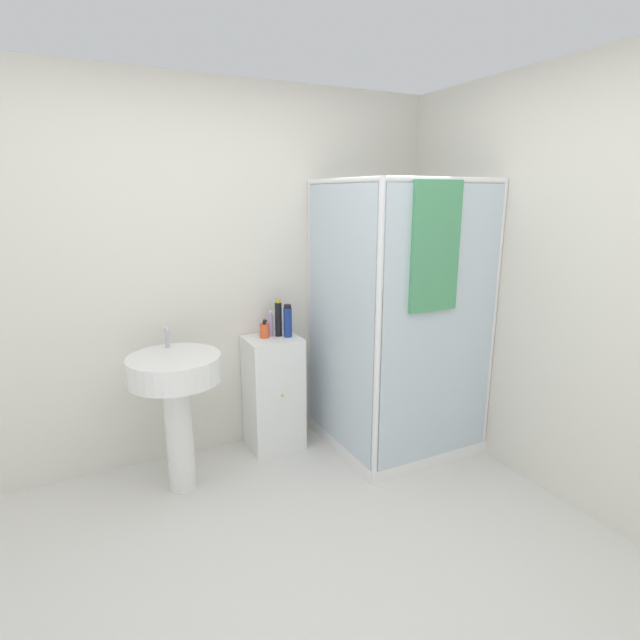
% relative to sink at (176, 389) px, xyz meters
% --- Properties ---
extents(ground_plane, '(12.00, 12.00, 0.00)m').
position_rel_sink_xyz_m(ground_plane, '(0.34, -1.25, -0.66)').
color(ground_plane, silver).
extents(wall_back, '(6.40, 0.06, 2.50)m').
position_rel_sink_xyz_m(wall_back, '(0.34, 0.45, 0.59)').
color(wall_back, silver).
rests_on(wall_back, ground_plane).
extents(wall_right, '(0.06, 6.40, 2.50)m').
position_rel_sink_xyz_m(wall_right, '(2.04, -1.25, 0.59)').
color(wall_right, silver).
rests_on(wall_right, ground_plane).
extents(shower_enclosure, '(0.94, 0.97, 1.88)m').
position_rel_sink_xyz_m(shower_enclosure, '(1.47, -0.14, -0.16)').
color(shower_enclosure, white).
rests_on(shower_enclosure, ground_plane).
extents(vanity_cabinet, '(0.37, 0.34, 0.82)m').
position_rel_sink_xyz_m(vanity_cabinet, '(0.71, 0.25, -0.25)').
color(vanity_cabinet, white).
rests_on(vanity_cabinet, ground_plane).
extents(sink, '(0.54, 0.54, 0.99)m').
position_rel_sink_xyz_m(sink, '(0.00, 0.00, 0.00)').
color(sink, white).
rests_on(sink, ground_plane).
extents(soap_dispenser, '(0.07, 0.07, 0.13)m').
position_rel_sink_xyz_m(soap_dispenser, '(0.67, 0.28, 0.21)').
color(soap_dispenser, '#E5562D').
rests_on(soap_dispenser, vanity_cabinet).
extents(shampoo_bottle_tall_black, '(0.05, 0.05, 0.26)m').
position_rel_sink_xyz_m(shampoo_bottle_tall_black, '(0.77, 0.28, 0.29)').
color(shampoo_bottle_tall_black, black).
rests_on(shampoo_bottle_tall_black, vanity_cabinet).
extents(shampoo_bottle_blue, '(0.06, 0.06, 0.23)m').
position_rel_sink_xyz_m(shampoo_bottle_blue, '(0.82, 0.23, 0.27)').
color(shampoo_bottle_blue, navy).
rests_on(shampoo_bottle_blue, vanity_cabinet).
extents(lotion_bottle_white, '(0.04, 0.04, 0.18)m').
position_rel_sink_xyz_m(lotion_bottle_white, '(0.73, 0.31, 0.23)').
color(lotion_bottle_white, '#B299C6').
rests_on(lotion_bottle_white, vanity_cabinet).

